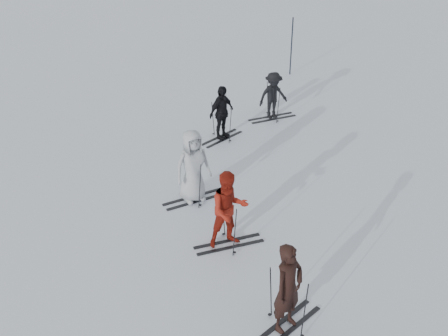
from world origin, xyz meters
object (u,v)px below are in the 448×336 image
at_px(skier_grey, 193,167).
at_px(piste_marker, 291,46).
at_px(skier_near_dark, 288,289).
at_px(skier_red, 229,211).
at_px(skier_uphill_left, 222,113).
at_px(skier_uphill_far, 273,96).

height_order(skier_grey, piste_marker, piste_marker).
xyz_separation_m(skier_near_dark, piste_marker, (-7.09, 12.14, 0.24)).
bearing_deg(piste_marker, skier_red, -66.10).
bearing_deg(skier_near_dark, skier_uphill_left, 53.36).
bearing_deg(skier_uphill_left, piste_marker, 17.91).
bearing_deg(skier_near_dark, piste_marker, 38.54).
height_order(skier_near_dark, skier_red, skier_red).
bearing_deg(skier_uphill_left, skier_uphill_far, -4.55).
distance_m(skier_red, skier_grey, 2.10).
relative_size(skier_uphill_left, piste_marker, 0.74).
distance_m(skier_near_dark, skier_red, 2.74).
distance_m(skier_uphill_far, piste_marker, 4.53).
bearing_deg(skier_red, skier_uphill_left, 72.09).
height_order(skier_red, skier_grey, skier_grey).
bearing_deg(skier_uphill_far, skier_near_dark, -116.72).
xyz_separation_m(skier_grey, piste_marker, (-2.91, 9.70, 0.19)).
bearing_deg(piste_marker, skier_grey, -73.32).
bearing_deg(skier_red, skier_uphill_far, 58.12).
height_order(skier_grey, skier_uphill_left, skier_grey).
relative_size(skier_red, piste_marker, 0.80).
relative_size(skier_grey, skier_uphill_far, 1.21).
bearing_deg(piste_marker, skier_near_dark, -59.73).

